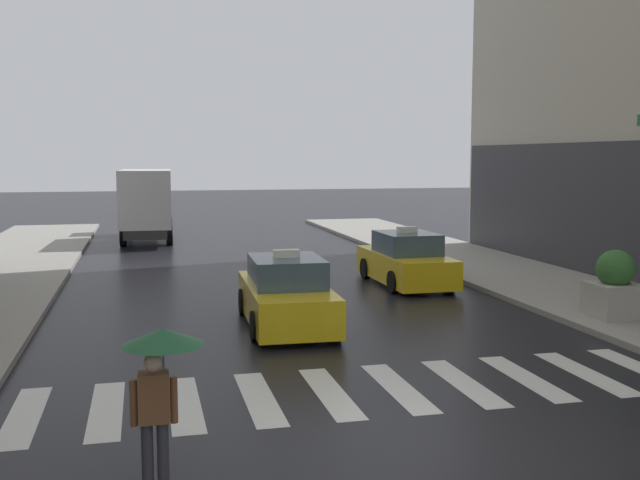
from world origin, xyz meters
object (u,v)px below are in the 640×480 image
at_px(taxi_second, 406,261).
at_px(pedestrian_with_umbrella, 160,364).
at_px(taxi_lead, 286,295).
at_px(planter_near_corner, 615,287).
at_px(box_truck, 147,202).

xyz_separation_m(taxi_second, pedestrian_with_umbrella, (-7.70, -12.72, 0.79)).
relative_size(taxi_lead, planter_near_corner, 2.87).
bearing_deg(pedestrian_with_umbrella, taxi_second, 58.81).
height_order(box_truck, planter_near_corner, box_truck).
height_order(taxi_lead, taxi_second, same).
xyz_separation_m(box_truck, pedestrian_with_umbrella, (-0.04, -26.44, -0.34)).
xyz_separation_m(taxi_lead, box_truck, (-3.01, 18.40, 1.13)).
relative_size(taxi_lead, taxi_second, 1.01).
bearing_deg(taxi_lead, pedestrian_with_umbrella, -110.75).
height_order(taxi_second, pedestrian_with_umbrella, pedestrian_with_umbrella).
bearing_deg(planter_near_corner, box_truck, 118.08).
bearing_deg(planter_near_corner, taxi_lead, 168.75).
distance_m(box_truck, pedestrian_with_umbrella, 26.44).
relative_size(box_truck, pedestrian_with_umbrella, 3.92).
xyz_separation_m(taxi_lead, planter_near_corner, (7.62, -1.52, 0.15)).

